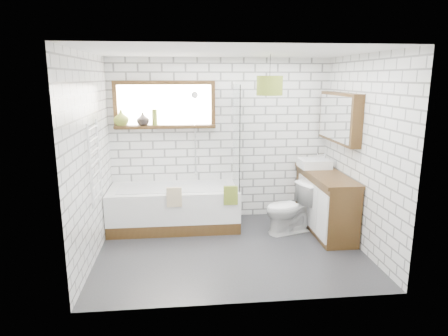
{
  "coord_description": "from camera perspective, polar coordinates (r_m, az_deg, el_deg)",
  "views": [
    {
      "loc": [
        -0.6,
        -4.85,
        2.21
      ],
      "look_at": [
        -0.06,
        0.25,
        1.04
      ],
      "focal_mm": 32.0,
      "sensor_mm": 36.0,
      "label": 1
    }
  ],
  "objects": [
    {
      "name": "ceiling",
      "position": [
        4.9,
        1.04,
        16.31
      ],
      "size": [
        3.4,
        2.6,
        0.01
      ],
      "primitive_type": "cube",
      "color": "white",
      "rests_on": "ground"
    },
    {
      "name": "basin",
      "position": [
        6.24,
        12.77,
        0.66
      ],
      "size": [
        0.45,
        0.39,
        0.13
      ],
      "primitive_type": "cube",
      "color": "white",
      "rests_on": "vanity"
    },
    {
      "name": "bottle",
      "position": [
        6.13,
        -9.87,
        6.95
      ],
      "size": [
        0.08,
        0.08,
        0.24
      ],
      "primitive_type": "cylinder",
      "rotation": [
        0.0,
        0.0,
        -0.03
      ],
      "color": "olive",
      "rests_on": "window"
    },
    {
      "name": "floor",
      "position": [
        5.37,
        0.93,
        -11.51
      ],
      "size": [
        3.4,
        2.6,
        0.01
      ],
      "primitive_type": "cube",
      "color": "#26262A",
      "rests_on": "ground"
    },
    {
      "name": "towel_radiator",
      "position": [
        5.07,
        -17.99,
        0.74
      ],
      "size": [
        0.06,
        0.52,
        1.0
      ],
      "primitive_type": "cube",
      "color": "white",
      "rests_on": "wall_left"
    },
    {
      "name": "vase_olive",
      "position": [
        6.18,
        -14.48,
        6.77
      ],
      "size": [
        0.23,
        0.23,
        0.24
      ],
      "primitive_type": "imported",
      "rotation": [
        0.0,
        0.0,
        -0.02
      ],
      "color": "olive",
      "rests_on": "window"
    },
    {
      "name": "tap",
      "position": [
        6.28,
        14.19,
        1.29
      ],
      "size": [
        0.04,
        0.04,
        0.17
      ],
      "primitive_type": "cylinder",
      "rotation": [
        0.0,
        0.0,
        0.24
      ],
      "color": "silver",
      "rests_on": "vanity"
    },
    {
      "name": "toilet",
      "position": [
        5.84,
        9.36,
        -5.72
      ],
      "size": [
        0.6,
        0.81,
        0.73
      ],
      "primitive_type": "imported",
      "rotation": [
        0.0,
        0.0,
        -1.27
      ],
      "color": "white",
      "rests_on": "floor"
    },
    {
      "name": "vase_dark",
      "position": [
        6.15,
        -11.52,
        6.7
      ],
      "size": [
        0.23,
        0.23,
        0.2
      ],
      "primitive_type": "imported",
      "rotation": [
        0.0,
        0.0,
        -0.29
      ],
      "color": "black",
      "rests_on": "window"
    },
    {
      "name": "bathtub",
      "position": [
        6.04,
        -7.11,
        -5.59
      ],
      "size": [
        1.9,
        0.84,
        0.61
      ],
      "primitive_type": "cube",
      "color": "white",
      "rests_on": "floor"
    },
    {
      "name": "shower_screen",
      "position": [
        5.85,
        1.76,
        4.54
      ],
      "size": [
        0.02,
        0.72,
        1.5
      ],
      "primitive_type": "cube",
      "color": "white",
      "rests_on": "bathtub"
    },
    {
      "name": "mirror_cabinet",
      "position": [
        5.91,
        16.16,
        6.92
      ],
      "size": [
        0.16,
        1.2,
        0.7
      ],
      "primitive_type": "cube",
      "color": "#33200E",
      "rests_on": "wall_right"
    },
    {
      "name": "towel_beige",
      "position": [
        5.56,
        -7.13,
        -4.14
      ],
      "size": [
        0.21,
        0.05,
        0.27
      ],
      "primitive_type": "cube",
      "color": "#C2B186",
      "rests_on": "bathtub"
    },
    {
      "name": "wall_left",
      "position": [
        5.07,
        -18.52,
        1.28
      ],
      "size": [
        0.01,
        2.6,
        2.5
      ],
      "primitive_type": "cube",
      "color": "white",
      "rests_on": "ground"
    },
    {
      "name": "wall_back",
      "position": [
        6.26,
        -0.47,
        4.04
      ],
      "size": [
        3.4,
        0.01,
        2.5
      ],
      "primitive_type": "cube",
      "color": "white",
      "rests_on": "ground"
    },
    {
      "name": "window",
      "position": [
        6.13,
        -8.46,
        8.89
      ],
      "size": [
        1.52,
        0.16,
        0.68
      ],
      "primitive_type": "cube",
      "color": "#33200E",
      "rests_on": "wall_back"
    },
    {
      "name": "shower_riser",
      "position": [
        6.18,
        -4.14,
        4.82
      ],
      "size": [
        0.02,
        0.02,
        1.3
      ],
      "primitive_type": "cylinder",
      "color": "silver",
      "rests_on": "wall_back"
    },
    {
      "name": "wall_right",
      "position": [
        5.46,
        19.06,
        2.02
      ],
      "size": [
        0.01,
        2.6,
        2.5
      ],
      "primitive_type": "cube",
      "color": "white",
      "rests_on": "ground"
    },
    {
      "name": "pendant",
      "position": [
        5.44,
        6.53,
        11.62
      ],
      "size": [
        0.35,
        0.35,
        0.26
      ],
      "primitive_type": "cylinder",
      "color": "olive",
      "rests_on": "ceiling"
    },
    {
      "name": "towel_green",
      "position": [
        5.6,
        0.96,
        -3.93
      ],
      "size": [
        0.2,
        0.05,
        0.27
      ],
      "primitive_type": "cube",
      "color": "olive",
      "rests_on": "bathtub"
    },
    {
      "name": "vanity",
      "position": [
        6.04,
        14.22,
        -4.69
      ],
      "size": [
        0.48,
        1.5,
        0.86
      ],
      "primitive_type": "cube",
      "color": "#33200E",
      "rests_on": "floor"
    },
    {
      "name": "wall_front",
      "position": [
        3.72,
        3.41,
        -2.09
      ],
      "size": [
        3.4,
        0.01,
        2.5
      ],
      "primitive_type": "cube",
      "color": "white",
      "rests_on": "ground"
    }
  ]
}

